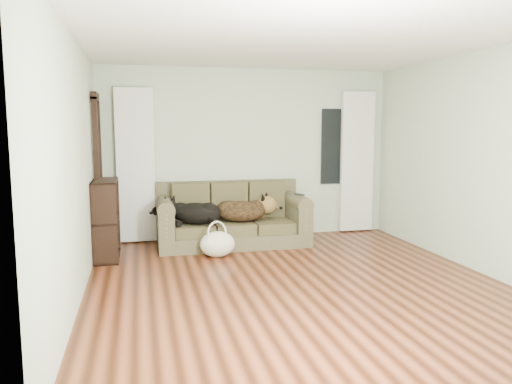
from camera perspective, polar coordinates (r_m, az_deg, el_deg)
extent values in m
plane|color=#341609|center=(5.61, 4.62, -10.36)|extent=(5.00, 5.00, 0.00)
plane|color=white|center=(5.41, 4.92, 16.85)|extent=(5.00, 5.00, 0.00)
cube|color=#B5C5A7|center=(7.77, -0.95, 4.40)|extent=(4.50, 0.04, 2.60)
cube|color=#B5C5A7|center=(5.13, -19.91, 2.39)|extent=(0.04, 5.00, 2.60)
cube|color=#B5C5A7|center=(6.42, 24.27, 3.10)|extent=(0.04, 5.00, 2.60)
cube|color=white|center=(7.52, -13.59, 2.94)|extent=(0.55, 0.08, 2.25)
cube|color=white|center=(8.27, 11.47, 3.40)|extent=(0.55, 0.08, 2.25)
cube|color=black|center=(8.17, 9.12, 5.15)|extent=(0.50, 0.03, 1.20)
cube|color=black|center=(7.18, -17.57, 1.80)|extent=(0.07, 0.60, 2.10)
cube|color=#312F1A|center=(7.28, -2.71, -2.55)|extent=(2.16, 0.93, 0.88)
ellipsoid|color=black|center=(7.13, -7.24, -2.57)|extent=(0.89, 0.83, 0.31)
ellipsoid|color=black|center=(7.27, -1.41, -2.24)|extent=(0.87, 0.72, 0.33)
cube|color=black|center=(7.34, 4.98, -0.27)|extent=(0.12, 0.19, 0.02)
ellipsoid|color=silver|center=(6.67, -4.44, -6.05)|extent=(0.53, 0.44, 0.34)
cube|color=black|center=(6.81, -16.74, -3.13)|extent=(0.38, 0.85, 1.03)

